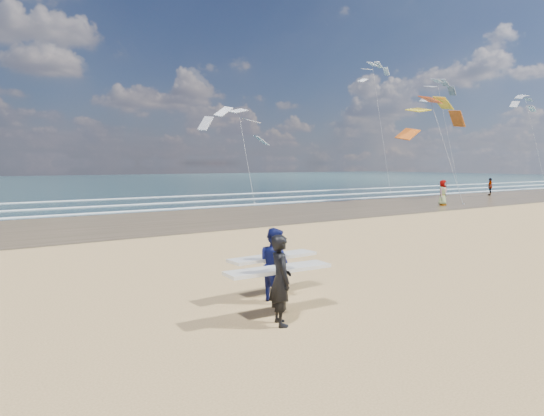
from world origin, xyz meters
TOP-DOWN VIEW (x-y plane):
  - wet_sand_strip at (20.00, 18.00)m, footprint 220.00×12.00m
  - ocean at (20.00, 72.00)m, footprint 220.00×100.00m
  - foam_breakers at (20.00, 28.10)m, footprint 220.00×11.70m
  - surfer_near at (-0.62, 0.21)m, footprint 2.23×1.04m
  - surfer_far at (0.19, 1.57)m, footprint 2.22×1.06m
  - beachgoer_0 at (24.10, 14.73)m, footprint 1.02×0.80m
  - beachgoer_1 at (37.21, 19.07)m, footprint 1.04×0.84m
  - kite_0 at (26.74, 17.21)m, footprint 7.61×4.94m
  - kite_1 at (14.43, 26.53)m, footprint 6.42×4.81m
  - kite_2 at (39.85, 26.12)m, footprint 5.67×4.72m
  - kite_4 at (62.11, 28.22)m, footprint 5.57×4.71m
  - kite_5 at (34.36, 30.55)m, footprint 4.72×4.62m

SIDE VIEW (x-z plane):
  - wet_sand_strip at x=20.00m, z-range 0.00..0.01m
  - ocean at x=20.00m, z-range 0.00..0.02m
  - foam_breakers at x=20.00m, z-range 0.02..0.08m
  - surfer_far at x=0.19m, z-range 0.01..1.65m
  - beachgoer_1 at x=37.21m, z-range 0.00..1.65m
  - surfer_near at x=-0.62m, z-range 0.02..1.74m
  - beachgoer_0 at x=24.10m, z-range 0.00..1.84m
  - kite_1 at x=14.43m, z-range 0.68..9.29m
  - kite_0 at x=26.74m, z-range 1.11..10.71m
  - kite_2 at x=39.85m, z-range 0.58..13.87m
  - kite_4 at x=62.11m, z-range 0.55..14.19m
  - kite_5 at x=34.36m, z-range 0.25..15.34m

